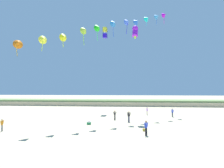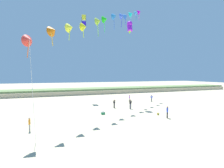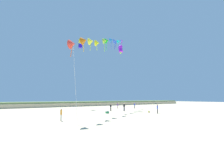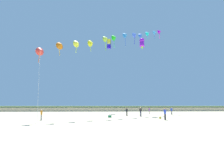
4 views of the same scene
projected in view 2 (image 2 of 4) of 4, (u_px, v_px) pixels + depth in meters
ground_plane at (137, 135)px, 17.69m from camera, size 240.00×240.00×0.00m
dune_ridge at (75, 91)px, 54.99m from camera, size 120.00×8.99×1.69m
person_near_left at (167, 111)px, 24.38m from camera, size 0.55×0.37×1.69m
person_near_right at (130, 98)px, 39.55m from camera, size 0.21×0.53×1.52m
person_mid_center at (114, 103)px, 31.92m from camera, size 0.55×0.21×1.56m
person_far_left at (130, 103)px, 30.95m from camera, size 0.61×0.29×1.76m
person_far_right at (29, 123)px, 18.61m from camera, size 0.21×0.54×1.55m
person_far_center at (152, 98)px, 39.10m from camera, size 0.51×0.36×1.60m
kite_banner_string at (110, 19)px, 29.47m from camera, size 24.70×22.94×22.20m
large_kite_low_lead at (84, 21)px, 40.53m from camera, size 1.06×1.06×2.49m
large_kite_mid_trail at (130, 27)px, 33.24m from camera, size 1.25×1.63×2.42m
beach_cooler at (103, 113)px, 26.74m from camera, size 0.58×0.41×0.46m
beach_ball at (158, 114)px, 26.35m from camera, size 0.36×0.36×0.36m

